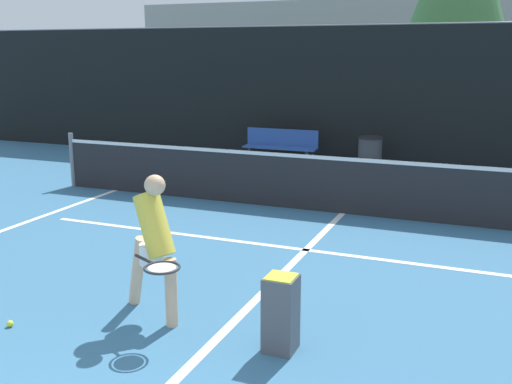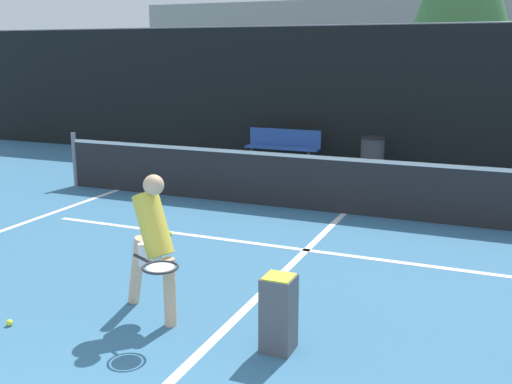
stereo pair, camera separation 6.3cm
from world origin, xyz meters
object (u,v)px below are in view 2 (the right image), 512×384
at_px(player_practicing, 153,240).
at_px(trash_bin, 372,155).
at_px(courtside_bench, 283,146).
at_px(ball_hopper, 279,312).

xyz_separation_m(player_practicing, trash_bin, (0.49, 8.15, -0.41)).
bearing_deg(trash_bin, player_practicing, -93.43).
bearing_deg(player_practicing, courtside_bench, 127.26).
relative_size(player_practicing, ball_hopper, 2.09).
xyz_separation_m(player_practicing, ball_hopper, (1.40, -0.17, -0.44)).
bearing_deg(trash_bin, courtside_bench, 177.91).
xyz_separation_m(courtside_bench, trash_bin, (2.11, -0.08, -0.07)).
height_order(courtside_bench, trash_bin, courtside_bench).
distance_m(ball_hopper, trash_bin, 8.37).
height_order(ball_hopper, trash_bin, trash_bin).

